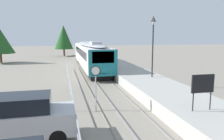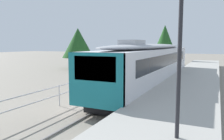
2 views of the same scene
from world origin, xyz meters
name	(u,v)px [view 2 (image 2 of 2)]	position (x,y,z in m)	size (l,w,h in m)	color
ground_plane	(74,103)	(-3.00, 22.00, 0.00)	(160.00, 160.00, 0.00)	gray
track_rails	(118,108)	(0.00, 22.00, 0.03)	(3.20, 60.00, 0.14)	gray
commuter_train	(152,62)	(0.00, 29.05, 2.15)	(2.82, 19.64, 3.74)	silver
station_platform	(177,107)	(3.25, 22.00, 0.45)	(3.90, 60.00, 0.90)	#A8A59E
platform_lamp_mid_platform	(181,7)	(4.01, 17.08, 4.62)	(0.34, 0.34, 5.35)	#232328
tree_behind_carpark	(78,43)	(-13.77, 38.87, 3.79)	(4.63, 4.63, 5.96)	brown
tree_behind_station_far	(165,41)	(-3.32, 49.54, 4.22)	(4.08, 4.08, 6.84)	brown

